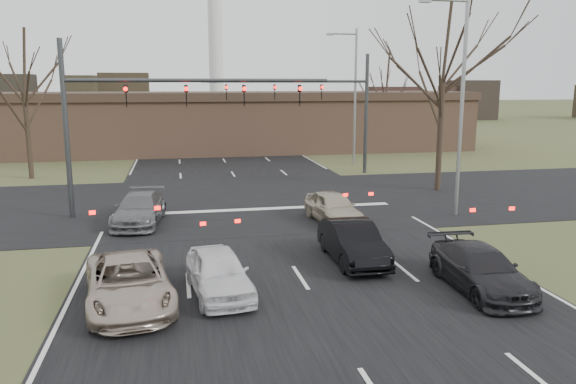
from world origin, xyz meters
name	(u,v)px	position (x,y,z in m)	size (l,w,h in m)	color
ground	(325,316)	(0.00, 0.00, 0.00)	(360.00, 360.00, 0.00)	#46502A
road_main	(205,131)	(0.00, 60.00, 0.01)	(14.00, 300.00, 0.02)	black
road_cross	(251,201)	(0.00, 15.00, 0.01)	(200.00, 14.00, 0.02)	black
building	(239,121)	(2.00, 38.00, 2.67)	(42.40, 10.40, 5.30)	#8C644B
mast_arm_near	(140,106)	(-5.23, 13.00, 5.07)	(12.12, 0.24, 8.00)	#383A3D
mast_arm_far	(326,99)	(6.18, 23.00, 5.02)	(11.12, 0.24, 8.00)	#383A3D
streetlight_right_near	(459,94)	(8.82, 10.00, 5.59)	(2.34, 0.25, 10.00)	gray
streetlight_right_far	(353,90)	(9.32, 27.00, 5.59)	(2.34, 0.25, 10.00)	gray
tree_right_near	(445,31)	(11.00, 16.00, 8.90)	(6.90, 6.90, 11.50)	black
tree_left_far	(22,63)	(-13.00, 25.00, 7.34)	(5.70, 5.70, 9.50)	black
tree_right_far	(387,73)	(15.00, 35.00, 6.96)	(5.40, 5.40, 9.00)	black
car_silver_suv	(129,282)	(-5.13, 1.75, 0.67)	(2.24, 4.85, 1.35)	#B9A795
car_white_sedan	(219,272)	(-2.63, 2.13, 0.67)	(1.58, 3.92, 1.33)	white
car_black_hatch	(353,242)	(2.13, 4.30, 0.70)	(1.48, 4.25, 1.40)	black
car_charcoal_sedan	(481,269)	(5.03, 0.95, 0.64)	(1.80, 4.42, 1.28)	black
car_grey_ahead	(139,209)	(-5.39, 11.20, 0.67)	(1.89, 4.64, 1.35)	slate
car_silver_ahead	(333,207)	(3.00, 9.80, 0.69)	(1.63, 4.06, 1.38)	#B7AC94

